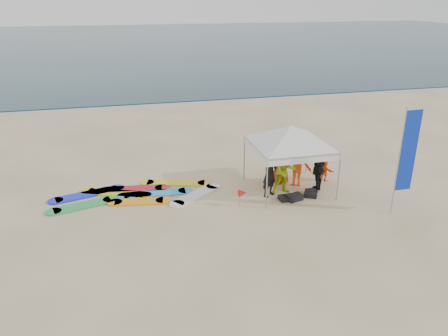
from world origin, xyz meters
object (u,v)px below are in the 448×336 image
canopy_tent (291,126)px  marker_pennant (243,193)px  person_orange_a (297,165)px  person_yellow (285,171)px  person_seated (325,170)px  person_black_a (270,173)px  person_black_b (319,169)px  feather_flag (407,152)px  surfboard_spread (136,194)px  person_orange_b (281,162)px

canopy_tent → marker_pennant: canopy_tent is taller
canopy_tent → person_orange_a: bearing=29.7°
person_yellow → person_orange_a: size_ratio=1.03×
person_seated → canopy_tent: bearing=85.9°
person_black_a → person_seated: (2.60, 0.82, -0.48)m
person_black_a → person_yellow: (0.61, 0.09, -0.04)m
person_seated → canopy_tent: (-1.72, -0.44, 2.05)m
person_black_b → feather_flag: bearing=85.9°
person_black_a → person_orange_a: person_black_a is taller
feather_flag → canopy_tent: bearing=137.3°
person_orange_a → feather_flag: feather_flag is taller
person_black_b → surfboard_spread: person_black_b is taller
person_yellow → person_seated: 2.16m
person_black_b → canopy_tent: 1.92m
person_black_b → feather_flag: 3.22m
person_black_a → marker_pennant: person_black_a is taller
person_yellow → person_orange_b: bearing=74.5°
person_yellow → person_orange_b: person_yellow is taller
person_orange_b → person_black_b: bearing=139.4°
person_orange_a → person_black_b: size_ratio=0.95×
person_orange_b → surfboard_spread: person_orange_b is taller
person_orange_a → person_black_a: bearing=50.1°
person_orange_b → canopy_tent: bearing=99.4°
person_orange_a → feather_flag: 4.06m
person_black_b → marker_pennant: size_ratio=2.81×
person_black_b → marker_pennant: person_black_b is taller
person_orange_a → person_black_b: 0.87m
person_black_a → person_black_b: person_black_a is taller
person_yellow → marker_pennant: (-1.80, -0.68, -0.38)m
person_orange_a → person_seated: bearing=-147.3°
person_yellow → canopy_tent: bearing=43.9°
canopy_tent → person_seated: bearing=14.4°
person_seated → surfboard_spread: (-7.34, 0.43, -0.39)m
person_yellow → person_orange_a: (0.73, 0.54, -0.02)m
person_orange_b → surfboard_spread: 5.64m
person_orange_a → canopy_tent: 1.71m
person_black_a → canopy_tent: (0.88, 0.38, 1.57)m
person_yellow → feather_flag: bearing=-39.2°
person_black_a → person_seated: size_ratio=2.13×
person_yellow → person_black_b: size_ratio=0.97×
person_black_a → person_orange_a: size_ratio=1.07×
person_orange_a → surfboard_spread: size_ratio=0.28×
canopy_tent → person_yellow: bearing=-134.0°
person_black_b → marker_pennant: 3.14m
feather_flag → person_black_a: bearing=148.6°
person_orange_b → surfboard_spread: (-5.57, 0.21, -0.83)m
feather_flag → person_seated: bearing=110.9°
person_yellow → canopy_tent: 1.65m
person_yellow → person_seated: bearing=17.8°
person_seated → feather_flag: (1.20, -3.13, 1.72)m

